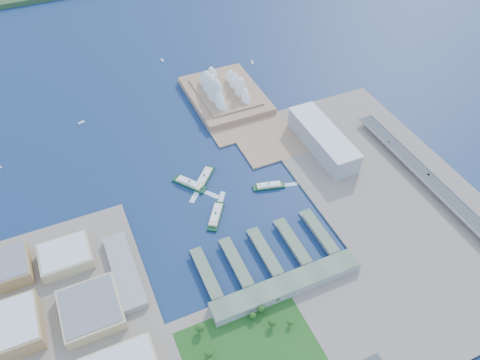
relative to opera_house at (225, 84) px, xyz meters
name	(u,v)px	position (x,y,z in m)	size (l,w,h in m)	color
ground	(233,219)	(-105.00, -280.00, -32.00)	(3000.00, 3000.00, 0.00)	#0D1A3F
west_land	(68,350)	(-355.00, -385.00, -30.50)	(220.00, 390.00, 3.00)	gray
south_land	(305,346)	(-105.00, -490.00, -30.50)	(720.00, 180.00, 3.00)	gray
east_land	(391,192)	(135.00, -330.00, -30.50)	(240.00, 500.00, 3.00)	gray
peninsula	(231,103)	(2.50, -20.00, -30.50)	(135.00, 220.00, 3.00)	#9B7355
opera_house	(225,84)	(0.00, 0.00, 0.00)	(134.00, 180.00, 58.00)	white
toaster_building	(323,140)	(90.00, -200.00, -11.50)	(45.00, 155.00, 35.00)	gray
expressway	(429,181)	(195.00, -340.00, -23.07)	(26.00, 340.00, 11.85)	gray
west_buildings	(60,318)	(-355.00, -350.00, -15.50)	(200.00, 280.00, 27.00)	#9F7E4F
ferry_wharves	(265,252)	(-91.00, -355.00, -27.35)	(184.00, 90.00, 9.30)	#55664D
terminal_building	(287,286)	(-90.00, -415.00, -23.00)	(200.00, 28.00, 12.00)	gray
park	(251,347)	(-165.00, -470.00, -21.00)	(150.00, 110.00, 16.00)	#194714
ferry_a	(189,183)	(-139.36, -190.67, -26.68)	(14.33, 56.29, 10.64)	#0E381E
ferry_b	(204,177)	(-113.95, -187.65, -26.68)	(14.32, 56.27, 10.64)	#0E381E
ferry_c	(216,215)	(-126.38, -266.95, -26.76)	(14.12, 55.47, 10.49)	#0E381E
ferry_d	(269,185)	(-29.70, -243.97, -27.36)	(12.49, 49.05, 9.27)	#0E381E
boat_b	(81,122)	(-263.29, 33.69, -30.52)	(3.84, 10.99, 2.97)	white
boat_c	(252,62)	(99.90, 94.90, -30.57)	(3.69, 12.67, 2.85)	white
boat_e	(162,60)	(-68.98, 178.55, -30.56)	(3.74, 11.75, 2.88)	white
car_b	(428,174)	(199.00, -331.96, -16.43)	(1.52, 4.35, 1.43)	slate
car_c	(389,141)	(191.00, -243.35, -16.56)	(1.65, 4.05, 1.18)	slate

